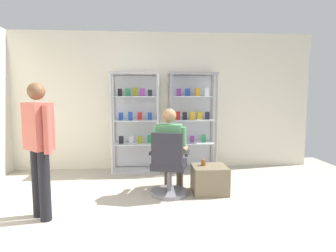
% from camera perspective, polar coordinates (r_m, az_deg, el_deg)
% --- Properties ---
extents(ground_plane, '(7.20, 7.20, 0.00)m').
position_cam_1_polar(ground_plane, '(3.06, 2.47, -22.84)').
color(ground_plane, '#B2A899').
extents(back_wall, '(6.00, 0.10, 2.70)m').
position_cam_1_polar(back_wall, '(5.66, -0.99, 5.03)').
color(back_wall, silver).
rests_on(back_wall, ground).
extents(display_cabinet_left, '(0.90, 0.45, 1.90)m').
position_cam_1_polar(display_cabinet_left, '(5.44, -6.64, 0.90)').
color(display_cabinet_left, '#B7B7BC').
rests_on(display_cabinet_left, ground).
extents(display_cabinet_right, '(0.90, 0.45, 1.90)m').
position_cam_1_polar(display_cabinet_right, '(5.50, 4.89, 1.00)').
color(display_cabinet_right, gray).
rests_on(display_cabinet_right, ground).
extents(office_chair, '(0.62, 0.59, 0.96)m').
position_cam_1_polar(office_chair, '(4.15, 0.20, -8.91)').
color(office_chair, slate).
rests_on(office_chair, ground).
extents(seated_shopkeeper, '(0.55, 0.62, 1.29)m').
position_cam_1_polar(seated_shopkeeper, '(4.23, 0.58, -4.17)').
color(seated_shopkeeper, '#3F382D').
rests_on(seated_shopkeeper, ground).
extents(storage_crate, '(0.52, 0.47, 0.41)m').
position_cam_1_polar(storage_crate, '(4.38, 8.44, -10.69)').
color(storage_crate, '#72664C').
rests_on(storage_crate, ground).
extents(tea_glass, '(0.07, 0.07, 0.09)m').
position_cam_1_polar(tea_glass, '(4.33, 7.24, -7.42)').
color(tea_glass, brown).
rests_on(tea_glass, storage_crate).
extents(standing_customer, '(0.41, 0.41, 1.63)m').
position_cam_1_polar(standing_customer, '(3.63, -24.83, -3.04)').
color(standing_customer, black).
rests_on(standing_customer, ground).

